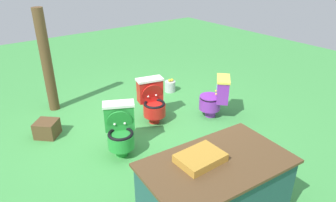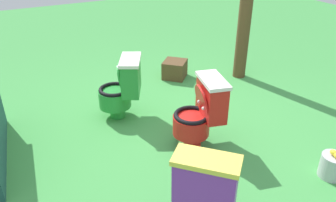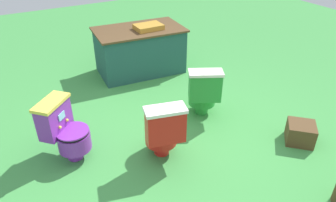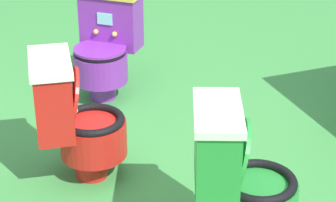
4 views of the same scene
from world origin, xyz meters
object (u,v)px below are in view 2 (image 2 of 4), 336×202
toilet_purple (208,189)px  toilet_red (201,112)px  wooden_post (245,15)px  small_crate (175,69)px  lemon_bucket (333,165)px  toilet_green (122,88)px

toilet_purple → toilet_red: (0.94, -0.54, 0.00)m
wooden_post → small_crate: (0.40, 0.87, -0.78)m
toilet_red → lemon_bucket: 1.28m
toilet_red → small_crate: toilet_red is taller
wooden_post → small_crate: size_ratio=5.66×
lemon_bucket → toilet_purple: bearing=88.2°
small_crate → lemon_bucket: (-2.57, -0.20, -0.01)m
toilet_green → small_crate: 1.31m
toilet_red → small_crate: (1.59, -0.58, -0.25)m
toilet_green → small_crate: bearing=-29.2°
wooden_post → small_crate: wooden_post is taller
wooden_post → lemon_bucket: (-2.17, 0.66, -0.79)m
wooden_post → toilet_red: bearing=129.4°
toilet_green → lemon_bucket: toilet_green is taller
small_crate → wooden_post: bearing=-114.7°
toilet_purple → wooden_post: bearing=92.6°
toilet_green → small_crate: size_ratio=2.27×
toilet_green → lemon_bucket: size_ratio=2.63×
small_crate → lemon_bucket: bearing=-175.5°
toilet_purple → toilet_red: size_ratio=1.00×
toilet_purple → lemon_bucket: bearing=43.9°
lemon_bucket → toilet_red: bearing=38.7°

